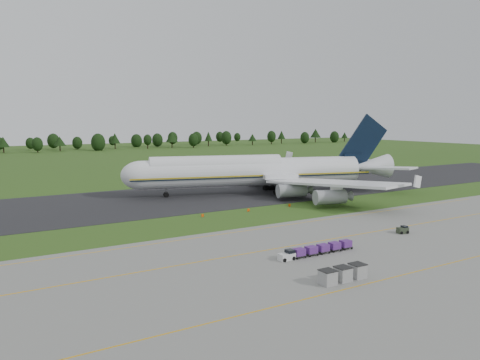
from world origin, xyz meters
TOP-DOWN VIEW (x-y plane):
  - ground at (0.00, 0.00)m, footprint 600.00×600.00m
  - apron at (0.00, -34.00)m, footprint 300.00×52.00m
  - taxiway at (0.00, 28.00)m, footprint 300.00×40.00m
  - apron_markings at (0.00, -26.98)m, footprint 300.00×30.20m
  - tree_line at (1.75, 220.85)m, footprint 528.83×22.57m
  - aircraft at (20.44, 24.03)m, footprint 74.47×69.78m
  - baggage_train at (-3.19, -27.51)m, footprint 12.98×1.38m
  - utility_cart at (17.79, -25.28)m, footprint 2.00×1.40m
  - uld_row at (-7.58, -37.80)m, footprint 6.59×1.79m
  - edge_markers at (5.33, 4.59)m, footprint 22.10×0.30m

SIDE VIEW (x-z plane):
  - ground at x=0.00m, z-range 0.00..0.00m
  - apron at x=0.00m, z-range 0.00..0.06m
  - taxiway at x=0.00m, z-range 0.00..0.08m
  - apron_markings at x=0.00m, z-range 0.06..0.07m
  - edge_markers at x=5.33m, z-range -0.03..0.57m
  - utility_cart at x=17.79m, z-range 0.05..1.06m
  - baggage_train at x=-3.19m, z-range 0.11..1.43m
  - uld_row at x=-7.58m, z-range 0.07..1.83m
  - aircraft at x=20.44m, z-range -4.48..16.40m
  - tree_line at x=1.75m, z-range 0.19..12.13m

